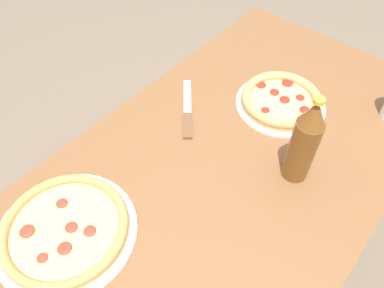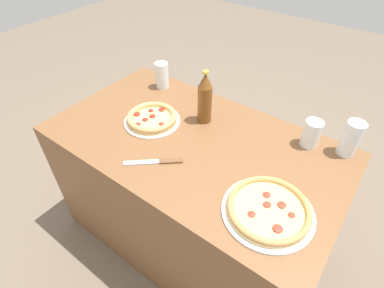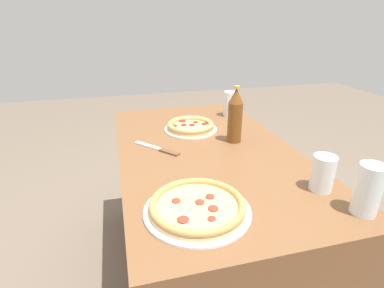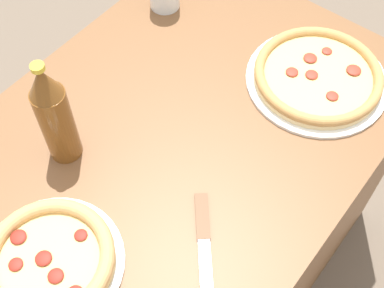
% 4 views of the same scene
% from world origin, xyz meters
% --- Properties ---
extents(ground_plane, '(8.00, 8.00, 0.00)m').
position_xyz_m(ground_plane, '(0.00, 0.00, 0.00)').
color(ground_plane, '#6B5B4C').
extents(table, '(1.30, 0.74, 0.73)m').
position_xyz_m(table, '(0.00, 0.00, 0.36)').
color(table, brown).
rests_on(table, ground_plane).
extents(pizza_salami, '(0.26, 0.26, 0.04)m').
position_xyz_m(pizza_salami, '(-0.23, -0.01, 0.75)').
color(pizza_salami, silver).
rests_on(pizza_salami, table).
extents(pizza_margherita, '(0.31, 0.31, 0.04)m').
position_xyz_m(pizza_margherita, '(0.43, -0.16, 0.74)').
color(pizza_margherita, white).
rests_on(pizza_margherita, table).
extents(glass_mango_juice, '(0.07, 0.07, 0.12)m').
position_xyz_m(glass_mango_juice, '(0.41, 0.27, 0.78)').
color(glass_mango_juice, white).
rests_on(glass_mango_juice, table).
extents(glass_iced_tea, '(0.07, 0.07, 0.14)m').
position_xyz_m(glass_iced_tea, '(-0.40, 0.26, 0.79)').
color(glass_iced_tea, white).
rests_on(glass_iced_tea, table).
extents(glass_lemonade, '(0.07, 0.07, 0.16)m').
position_xyz_m(glass_lemonade, '(0.55, 0.31, 0.80)').
color(glass_lemonade, white).
rests_on(glass_lemonade, table).
extents(beer_bottle, '(0.07, 0.07, 0.25)m').
position_xyz_m(beer_bottle, '(-0.05, 0.15, 0.85)').
color(beer_bottle, brown).
rests_on(beer_bottle, table).
extents(knife, '(0.19, 0.17, 0.01)m').
position_xyz_m(knife, '(-0.04, -0.20, 0.73)').
color(knife, brown).
rests_on(knife, table).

